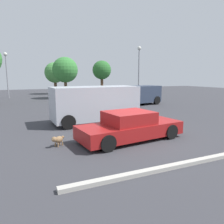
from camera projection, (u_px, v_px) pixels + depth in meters
The scene contains 12 objects.
ground_plane at pixel (134, 138), 9.36m from camera, with size 80.00×80.00×0.00m, color #38383D.
sedan_foreground at pixel (130, 127), 9.02m from camera, with size 4.75×2.29×1.24m.
dog at pixel (58, 140), 8.19m from camera, with size 0.54×0.47×0.44m.
van_white at pixel (95, 103), 12.38m from camera, with size 5.06×2.40×2.12m.
suv_dark at pixel (136, 94), 20.13m from camera, with size 5.19×3.03×1.80m.
pedestrian at pixel (92, 101), 15.10m from camera, with size 0.28×0.57×1.60m.
parking_curb at pixel (186, 164), 6.46m from camera, with size 7.77×0.20×0.12m, color #B7B2A8.
light_post_near at pixel (139, 64), 24.60m from camera, with size 0.44×0.44×6.14m.
light_post_mid at pixel (6, 67), 25.77m from camera, with size 0.44×0.44×5.59m.
tree_back_center at pixel (102, 70), 30.94m from camera, with size 2.75×2.75×5.01m.
tree_back_right at pixel (65, 70), 25.55m from camera, with size 3.08×3.08×5.03m.
tree_far_right at pixel (55, 73), 32.13m from camera, with size 3.12×3.12×4.84m.
Camera 1 is at (-4.52, -7.88, 2.70)m, focal length 33.74 mm.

